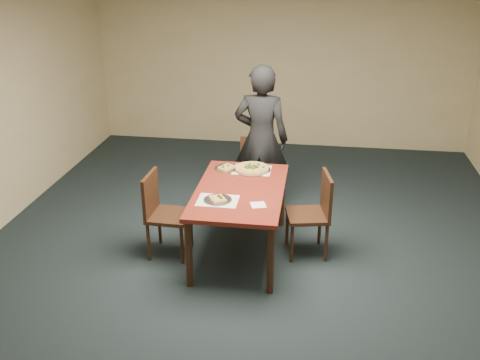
# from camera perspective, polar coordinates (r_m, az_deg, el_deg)

# --- Properties ---
(ground) EXTENTS (8.00, 8.00, 0.00)m
(ground) POSITION_cam_1_polar(r_m,az_deg,el_deg) (5.51, 0.88, -9.82)
(ground) COLOR black
(ground) RESTS_ON ground
(room_shell) EXTENTS (8.00, 8.00, 8.00)m
(room_shell) POSITION_cam_1_polar(r_m,az_deg,el_deg) (4.79, 1.00, 7.91)
(room_shell) COLOR #C8B98B
(room_shell) RESTS_ON ground
(dining_table) EXTENTS (0.90, 1.50, 0.75)m
(dining_table) POSITION_cam_1_polar(r_m,az_deg,el_deg) (5.54, -0.00, -1.82)
(dining_table) COLOR #5C1912
(dining_table) RESTS_ON ground
(chair_far) EXTENTS (0.47, 0.47, 0.91)m
(chair_far) POSITION_cam_1_polar(r_m,az_deg,el_deg) (6.60, 1.84, 1.06)
(chair_far) COLOR black
(chair_far) RESTS_ON ground
(chair_left) EXTENTS (0.43, 0.43, 0.91)m
(chair_left) POSITION_cam_1_polar(r_m,az_deg,el_deg) (5.66, -8.35, -3.14)
(chair_left) COLOR black
(chair_left) RESTS_ON ground
(chair_right) EXTENTS (0.49, 0.49, 0.91)m
(chair_right) POSITION_cam_1_polar(r_m,az_deg,el_deg) (5.65, 8.00, -3.15)
(chair_right) COLOR black
(chair_right) RESTS_ON ground
(diner) EXTENTS (0.69, 0.48, 1.82)m
(diner) POSITION_cam_1_polar(r_m,az_deg,el_deg) (6.49, 2.27, 4.39)
(diner) COLOR black
(diner) RESTS_ON ground
(placemat_main) EXTENTS (0.42, 0.32, 0.00)m
(placemat_main) POSITION_cam_1_polar(r_m,az_deg,el_deg) (5.98, 1.29, 1.08)
(placemat_main) COLOR white
(placemat_main) RESTS_ON dining_table
(placemat_near) EXTENTS (0.40, 0.30, 0.00)m
(placemat_near) POSITION_cam_1_polar(r_m,az_deg,el_deg) (5.25, -2.39, -2.20)
(placemat_near) COLOR white
(placemat_near) RESTS_ON dining_table
(pizza_pan) EXTENTS (0.42, 0.42, 0.07)m
(pizza_pan) POSITION_cam_1_polar(r_m,az_deg,el_deg) (5.97, 1.29, 1.27)
(pizza_pan) COLOR silver
(pizza_pan) RESTS_ON dining_table
(slice_plate_near) EXTENTS (0.28, 0.28, 0.06)m
(slice_plate_near) POSITION_cam_1_polar(r_m,az_deg,el_deg) (5.25, -2.38, -2.07)
(slice_plate_near) COLOR silver
(slice_plate_near) RESTS_ON dining_table
(slice_plate_far) EXTENTS (0.28, 0.28, 0.06)m
(slice_plate_far) POSITION_cam_1_polar(r_m,az_deg,el_deg) (6.01, -1.43, 1.32)
(slice_plate_far) COLOR silver
(slice_plate_far) RESTS_ON dining_table
(napkin) EXTENTS (0.18, 0.18, 0.01)m
(napkin) POSITION_cam_1_polar(r_m,az_deg,el_deg) (5.15, 1.95, -2.69)
(napkin) COLOR white
(napkin) RESTS_ON dining_table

